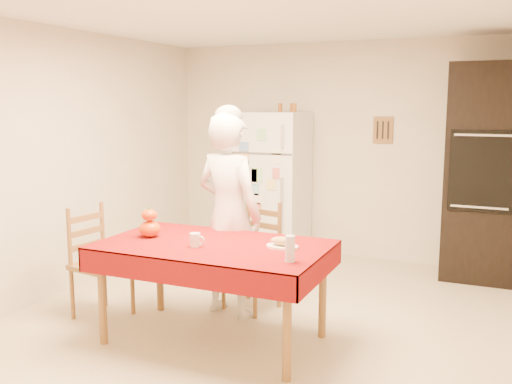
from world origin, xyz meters
The scene contains 17 objects.
floor centered at (0.00, 0.00, 0.00)m, with size 4.50×4.50×0.00m, color tan.
room_shell centered at (0.00, 0.00, 1.62)m, with size 4.02×4.52×2.51m.
refrigerator centered at (-0.65, 1.88, 0.85)m, with size 0.75×0.74×1.70m.
oven_cabinet centered at (1.63, 1.93, 1.10)m, with size 0.70×0.62×2.20m.
dining_table centered at (-0.13, -0.58, 0.69)m, with size 1.70×1.00×0.76m.
chair_far centered at (-0.14, 0.24, 0.51)m, with size 0.51×0.50×0.95m.
chair_left centered at (-1.30, -0.51, 0.51)m, with size 0.46×0.48×0.95m.
seated_woman centered at (-0.28, -0.01, 0.87)m, with size 0.63×0.41×1.73m, color silver.
coffee_mug centered at (-0.21, -0.71, 0.81)m, with size 0.08×0.08×0.10m, color silver.
pumpkin_lower centered at (-0.69, -0.58, 0.83)m, with size 0.17×0.17×0.13m, color red.
pumpkin_upper centered at (-0.69, -0.58, 0.94)m, with size 0.12×0.12×0.09m, color #E83B05.
wine_glass centered at (0.56, -0.80, 0.85)m, with size 0.07×0.07×0.18m, color silver.
bread_plate centered at (0.38, -0.48, 0.77)m, with size 0.24×0.24×0.02m, color white.
bread_loaf centered at (0.38, -0.48, 0.81)m, with size 0.18×0.10×0.06m, color #996E4B.
spice_jar_left centered at (-0.58, 1.93, 1.75)m, with size 0.05×0.05×0.10m, color #954C1B.
spice_jar_mid centered at (-0.43, 1.93, 1.75)m, with size 0.05×0.05×0.10m, color brown.
spice_jar_right centered at (-0.40, 1.93, 1.75)m, with size 0.05×0.05×0.10m, color #955A1B.
Camera 1 is at (1.82, -4.25, 1.81)m, focal length 40.00 mm.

